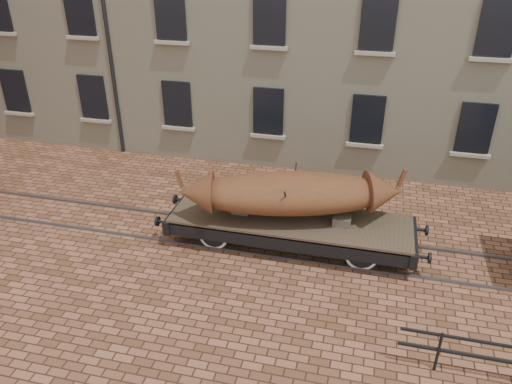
# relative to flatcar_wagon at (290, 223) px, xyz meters

# --- Properties ---
(ground) EXTENTS (90.00, 90.00, 0.00)m
(ground) POSITION_rel_flatcar_wagon_xyz_m (0.74, -0.00, -0.71)
(ground) COLOR brown
(rail_track) EXTENTS (30.00, 1.52, 0.06)m
(rail_track) POSITION_rel_flatcar_wagon_xyz_m (0.74, -0.00, -0.68)
(rail_track) COLOR #59595E
(rail_track) RESTS_ON ground
(flatcar_wagon) EXTENTS (7.54, 2.04, 1.14)m
(flatcar_wagon) POSITION_rel_flatcar_wagon_xyz_m (0.00, 0.00, 0.00)
(flatcar_wagon) COLOR brown
(flatcar_wagon) RESTS_ON ground
(iron_boat) EXTENTS (6.13, 2.97, 1.50)m
(iron_boat) POSITION_rel_flatcar_wagon_xyz_m (-0.03, -0.00, 0.96)
(iron_boat) COLOR brown
(iron_boat) RESTS_ON flatcar_wagon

